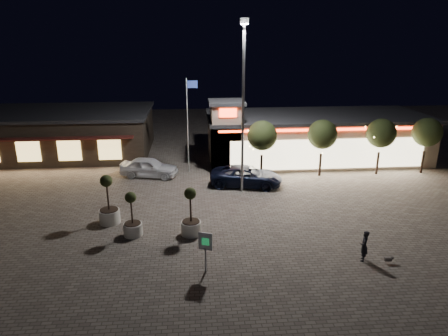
{
  "coord_description": "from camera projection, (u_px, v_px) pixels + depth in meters",
  "views": [
    {
      "loc": [
        -1.79,
        -20.08,
        11.15
      ],
      "look_at": [
        0.46,
        6.0,
        2.55
      ],
      "focal_mm": 32.0,
      "sensor_mm": 36.0,
      "label": 1
    }
  ],
  "objects": [
    {
      "name": "string_tree_d",
      "position": [
        427.0,
        132.0,
        33.4
      ],
      "size": [
        2.42,
        2.42,
        4.79
      ],
      "color": "#332319",
      "rests_on": "ground"
    },
    {
      "name": "valet_sign",
      "position": [
        205.0,
        245.0,
        19.53
      ],
      "size": [
        0.68,
        0.31,
        2.13
      ],
      "color": "gray",
      "rests_on": "ground"
    },
    {
      "name": "planter_right",
      "position": [
        191.0,
        220.0,
        23.47
      ],
      "size": [
        1.2,
        1.2,
        2.94
      ],
      "color": "silver",
      "rests_on": "ground"
    },
    {
      "name": "restaurant_building",
      "position": [
        67.0,
        132.0,
        39.72
      ],
      "size": [
        16.4,
        11.0,
        4.3
      ],
      "color": "#382D23",
      "rests_on": "ground"
    },
    {
      "name": "white_sedan",
      "position": [
        149.0,
        167.0,
        33.32
      ],
      "size": [
        5.11,
        2.98,
        1.63
      ],
      "primitive_type": "imported",
      "rotation": [
        0.0,
        0.0,
        1.34
      ],
      "color": "white",
      "rests_on": "ground"
    },
    {
      "name": "planter_mid",
      "position": [
        132.0,
        222.0,
        23.37
      ],
      "size": [
        1.11,
        1.11,
        2.73
      ],
      "color": "silver",
      "rests_on": "ground"
    },
    {
      "name": "pedestrian",
      "position": [
        364.0,
        246.0,
        20.7
      ],
      "size": [
        0.62,
        0.72,
        1.68
      ],
      "primitive_type": "imported",
      "rotation": [
        0.0,
        0.0,
        -1.99
      ],
      "color": "black",
      "rests_on": "ground"
    },
    {
      "name": "planter_left",
      "position": [
        109.0,
        208.0,
        24.9
      ],
      "size": [
        1.3,
        1.3,
        3.19
      ],
      "color": "silver",
      "rests_on": "ground"
    },
    {
      "name": "flagpole",
      "position": [
        189.0,
        118.0,
        33.3
      ],
      "size": [
        0.95,
        0.1,
        8.0
      ],
      "color": "white",
      "rests_on": "ground"
    },
    {
      "name": "retail_building",
      "position": [
        310.0,
        137.0,
        37.69
      ],
      "size": [
        20.4,
        8.4,
        6.1
      ],
      "color": "gray",
      "rests_on": "ground"
    },
    {
      "name": "string_tree_b",
      "position": [
        322.0,
        135.0,
        32.67
      ],
      "size": [
        2.42,
        2.42,
        4.79
      ],
      "color": "#332319",
      "rests_on": "ground"
    },
    {
      "name": "floodlight_pole",
      "position": [
        243.0,
        99.0,
        28.18
      ],
      "size": [
        0.6,
        0.4,
        12.38
      ],
      "color": "gray",
      "rests_on": "ground"
    },
    {
      "name": "string_tree_c",
      "position": [
        381.0,
        133.0,
        33.08
      ],
      "size": [
        2.42,
        2.42,
        4.79
      ],
      "color": "#332319",
      "rests_on": "ground"
    },
    {
      "name": "pickup_truck",
      "position": [
        246.0,
        176.0,
        31.3
      ],
      "size": [
        6.01,
        3.67,
        1.56
      ],
      "primitive_type": "imported",
      "rotation": [
        0.0,
        0.0,
        1.36
      ],
      "color": "black",
      "rests_on": "ground"
    },
    {
      "name": "ground",
      "position": [
        225.0,
        244.0,
        22.63
      ],
      "size": [
        90.0,
        90.0,
        0.0
      ],
      "primitive_type": "plane",
      "color": "slate",
      "rests_on": "ground"
    },
    {
      "name": "dog",
      "position": [
        390.0,
        259.0,
        20.61
      ],
      "size": [
        0.49,
        0.18,
        0.26
      ],
      "color": "#59514C",
      "rests_on": "ground"
    },
    {
      "name": "string_tree_a",
      "position": [
        262.0,
        136.0,
        32.26
      ],
      "size": [
        2.42,
        2.42,
        4.79
      ],
      "color": "#332319",
      "rests_on": "ground"
    }
  ]
}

